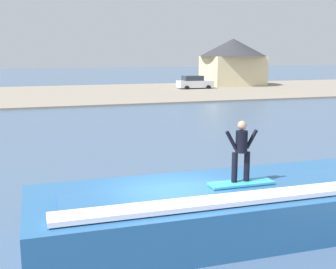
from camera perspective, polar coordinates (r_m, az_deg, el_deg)
name	(u,v)px	position (r m, az deg, el deg)	size (l,w,h in m)	color
ground_plane	(171,234)	(12.13, 0.39, -12.92)	(260.00, 260.00, 0.00)	#415976
wave_crest	(229,207)	(12.28, 7.98, -9.46)	(10.84, 3.74, 1.38)	#275B8F
surfboard	(241,183)	(11.90, 9.61, -6.32)	(1.80, 0.53, 0.06)	#33A5CC
surfer	(241,148)	(11.71, 9.62, -1.77)	(0.95, 0.32, 1.66)	black
shoreline_bank	(63,94)	(51.60, -13.67, 5.17)	(120.00, 24.40, 0.18)	gray
car_far_shore	(194,83)	(57.11, 3.48, 6.84)	(4.58, 2.30, 1.86)	silver
house_gabled_white	(233,59)	(63.35, 8.51, 9.74)	(9.51, 9.51, 6.74)	beige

